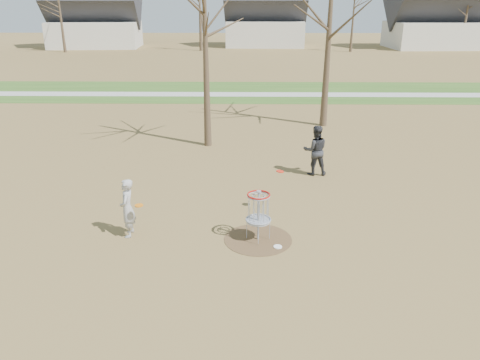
# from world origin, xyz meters

# --- Properties ---
(ground) EXTENTS (160.00, 160.00, 0.00)m
(ground) POSITION_xyz_m (0.00, 0.00, 0.00)
(ground) COLOR brown
(ground) RESTS_ON ground
(green_band) EXTENTS (160.00, 8.00, 0.01)m
(green_band) POSITION_xyz_m (0.00, 21.00, 0.01)
(green_band) COLOR #2D5119
(green_band) RESTS_ON ground
(footpath) EXTENTS (160.00, 1.50, 0.01)m
(footpath) POSITION_xyz_m (0.00, 20.00, 0.01)
(footpath) COLOR #9E9E99
(footpath) RESTS_ON green_band
(dirt_circle) EXTENTS (1.80, 1.80, 0.01)m
(dirt_circle) POSITION_xyz_m (0.00, 0.00, 0.01)
(dirt_circle) COLOR #47331E
(dirt_circle) RESTS_ON ground
(player_standing) EXTENTS (0.41, 0.60, 1.60)m
(player_standing) POSITION_xyz_m (-3.44, 0.19, 0.80)
(player_standing) COLOR #A3A3A3
(player_standing) RESTS_ON ground
(player_throwing) EXTENTS (0.91, 0.72, 1.81)m
(player_throwing) POSITION_xyz_m (2.13, 4.97, 0.90)
(player_throwing) COLOR #2B2C30
(player_throwing) RESTS_ON ground
(disc_grounded) EXTENTS (0.22, 0.22, 0.02)m
(disc_grounded) POSITION_xyz_m (0.50, -0.42, 0.02)
(disc_grounded) COLOR white
(disc_grounded) RESTS_ON dirt_circle
(discs_in_play) EXTENTS (3.93, 2.02, 0.33)m
(discs_in_play) POSITION_xyz_m (-1.12, 0.84, 1.16)
(discs_in_play) COLOR red
(discs_in_play) RESTS_ON ground
(disc_golf_basket) EXTENTS (0.64, 0.64, 1.35)m
(disc_golf_basket) POSITION_xyz_m (0.00, 0.00, 0.91)
(disc_golf_basket) COLOR #9EA3AD
(disc_golf_basket) RESTS_ON ground
(bare_trees) EXTENTS (52.62, 44.98, 9.00)m
(bare_trees) POSITION_xyz_m (1.78, 35.79, 5.35)
(bare_trees) COLOR #382B1E
(bare_trees) RESTS_ON ground
(houses_row) EXTENTS (56.51, 10.01, 7.26)m
(houses_row) POSITION_xyz_m (4.32, 52.56, 3.52)
(houses_row) COLOR silver
(houses_row) RESTS_ON ground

